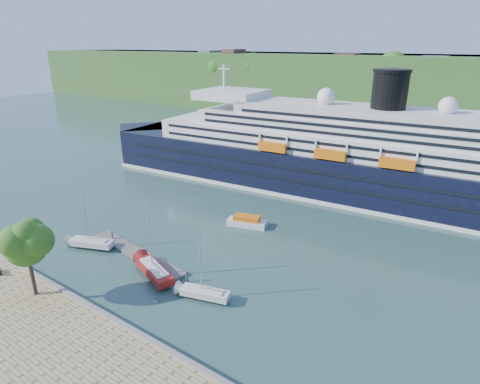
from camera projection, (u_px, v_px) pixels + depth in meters
ground at (71, 300)px, 47.01m from camera, size 400.00×400.00×0.00m
far_hillside at (404, 88)px, 154.17m from camera, size 400.00×50.00×24.00m
quay_coping at (68, 293)px, 46.46m from camera, size 220.00×0.50×0.30m
cruise_ship at (324, 132)px, 78.06m from camera, size 108.97×25.48×24.25m
promenade_tree at (28, 255)px, 44.71m from camera, size 6.20×6.20×10.27m
floating_pontoon at (137, 253)px, 57.05m from camera, size 19.15×4.39×0.42m
sailboat_white_near at (89, 220)px, 57.32m from camera, size 7.27×4.46×9.11m
sailboat_red at (152, 242)px, 49.58m from camera, size 8.40×4.85×10.49m
sailboat_white_far at (204, 268)px, 45.76m from camera, size 6.72×3.55×8.36m
tender_launch at (247, 221)px, 65.84m from camera, size 6.88×4.07×1.80m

